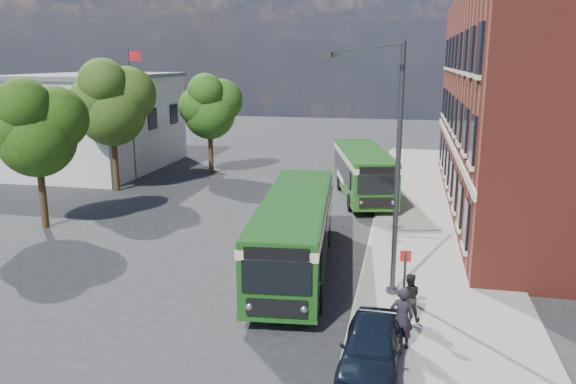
% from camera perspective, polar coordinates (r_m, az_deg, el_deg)
% --- Properties ---
extents(ground, '(120.00, 120.00, 0.00)m').
position_cam_1_polar(ground, '(23.62, -2.13, -7.52)').
color(ground, '#27272A').
rests_on(ground, ground).
extents(pavement, '(6.00, 48.00, 0.15)m').
position_cam_1_polar(pavement, '(30.57, 14.51, -2.90)').
color(pavement, gray).
rests_on(pavement, ground).
extents(kerb_line, '(0.12, 48.00, 0.01)m').
position_cam_1_polar(kerb_line, '(30.59, 8.79, -2.74)').
color(kerb_line, beige).
rests_on(kerb_line, ground).
extents(brick_office, '(12.10, 26.00, 14.20)m').
position_cam_1_polar(brick_office, '(34.47, 26.81, 9.56)').
color(brick_office, maroon).
rests_on(brick_office, ground).
extents(white_building, '(9.40, 13.40, 7.30)m').
position_cam_1_polar(white_building, '(46.09, -18.72, 6.76)').
color(white_building, beige).
rests_on(white_building, ground).
extents(flagpole, '(0.95, 0.10, 9.00)m').
position_cam_1_polar(flagpole, '(38.93, -15.51, 7.78)').
color(flagpole, '#35373A').
rests_on(flagpole, ground).
extents(street_lamp, '(2.96, 2.38, 9.00)m').
position_cam_1_polar(street_lamp, '(19.72, 10.05, 2.56)').
color(street_lamp, '#35373A').
rests_on(street_lamp, ground).
extents(bus_stop_sign, '(0.35, 0.08, 2.52)m').
position_cam_1_polar(bus_stop_sign, '(18.51, 11.74, -8.85)').
color(bus_stop_sign, '#35373A').
rests_on(bus_stop_sign, ground).
extents(bus_front, '(3.70, 11.88, 3.02)m').
position_cam_1_polar(bus_front, '(22.71, 0.74, -3.49)').
color(bus_front, '#194D16').
rests_on(bus_front, ground).
extents(bus_rear, '(4.80, 10.24, 3.02)m').
position_cam_1_polar(bus_rear, '(34.82, 7.65, 2.36)').
color(bus_rear, '#1F5C17').
rests_on(bus_rear, ground).
extents(parked_car, '(1.74, 4.04, 1.36)m').
position_cam_1_polar(parked_car, '(15.91, 8.48, -15.30)').
color(parked_car, black).
rests_on(parked_car, pavement).
extents(pedestrian_a, '(0.75, 0.55, 1.89)m').
position_cam_1_polar(pedestrian_a, '(17.03, 11.47, -12.40)').
color(pedestrian_a, black).
rests_on(pedestrian_a, pavement).
extents(pedestrian_b, '(0.83, 0.68, 1.60)m').
position_cam_1_polar(pedestrian_b, '(18.78, 12.17, -10.39)').
color(pedestrian_b, black).
rests_on(pedestrian_b, pavement).
extents(tree_left, '(4.49, 4.27, 7.58)m').
position_cam_1_polar(tree_left, '(30.39, -24.22, 6.02)').
color(tree_left, '#372614').
rests_on(tree_left, ground).
extents(tree_mid, '(5.03, 4.78, 8.49)m').
position_cam_1_polar(tree_mid, '(37.55, -17.49, 8.72)').
color(tree_mid, '#372614').
rests_on(tree_mid, ground).
extents(tree_right, '(4.41, 4.19, 7.44)m').
position_cam_1_polar(tree_right, '(41.99, -7.94, 8.65)').
color(tree_right, '#372614').
rests_on(tree_right, ground).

